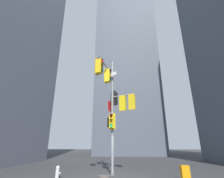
% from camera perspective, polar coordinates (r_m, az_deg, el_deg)
% --- Properties ---
extents(ground, '(120.00, 120.00, 0.00)m').
position_cam_1_polar(ground, '(12.16, 0.15, -28.41)').
color(ground, '#38383A').
extents(building_mid_block, '(13.22, 13.22, 40.70)m').
position_cam_1_polar(building_mid_block, '(40.34, 4.82, 8.13)').
color(building_mid_block, '#4C5460').
rests_on(building_mid_block, ground).
extents(signal_pole_assembly, '(2.71, 3.34, 8.53)m').
position_cam_1_polar(signal_pole_assembly, '(11.83, 0.75, -3.81)').
color(signal_pole_assembly, gray).
rests_on(signal_pole_assembly, ground).
extents(fire_hydrant, '(0.33, 0.23, 0.74)m').
position_cam_1_polar(fire_hydrant, '(11.57, -18.79, -26.06)').
color(fire_hydrant, silver).
rests_on(fire_hydrant, ground).
extents(newspaper_box, '(0.45, 0.36, 0.86)m').
position_cam_1_polar(newspaper_box, '(10.91, 24.57, -25.66)').
color(newspaper_box, orange).
rests_on(newspaper_box, ground).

